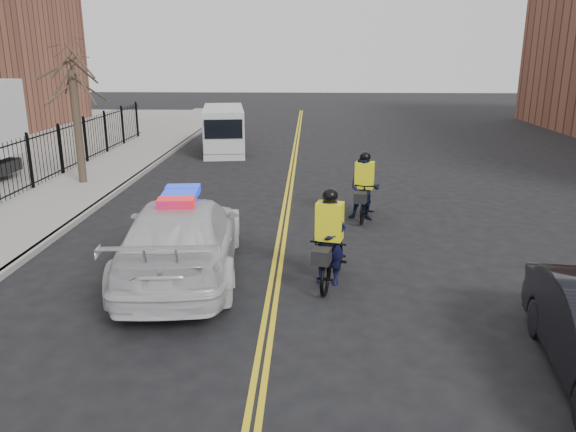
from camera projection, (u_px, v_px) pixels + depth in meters
The scene contains 11 objects.
ground at pixel (271, 308), 10.82m from camera, with size 120.00×120.00×0.00m, color black.
center_line_left at pixel (285, 202), 18.50m from camera, with size 0.10×60.00×0.01m, color yellow.
center_line_right at pixel (290, 202), 18.49m from camera, with size 0.10×60.00×0.01m, color yellow.
sidewalk at pixel (63, 197), 18.75m from camera, with size 3.00×60.00×0.15m, color gray.
curb at pixel (108, 198), 18.70m from camera, with size 0.20×60.00×0.15m, color gray.
iron_fence at pixel (16, 170), 18.55m from camera, with size 0.12×28.00×2.00m, color black, non-canonical shape.
street_tree at pixel (74, 88), 19.70m from camera, with size 3.20×3.20×4.80m.
police_cruiser at pixel (182, 237), 12.21m from camera, with size 2.95×6.13×1.88m.
cargo_van at pixel (224, 131), 27.36m from camera, with size 2.60×5.37×2.16m.
cyclist_near at pixel (329, 251), 11.80m from camera, with size 1.21×2.23×2.08m.
cyclist_far at pixel (364, 193), 16.34m from camera, with size 1.03×2.06×2.01m.
Camera 1 is at (0.72, -9.87, 4.75)m, focal length 35.00 mm.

